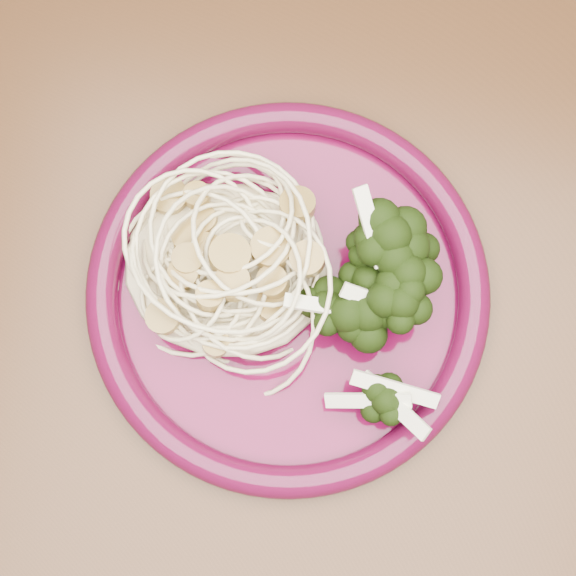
{
  "coord_description": "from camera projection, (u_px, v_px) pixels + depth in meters",
  "views": [
    {
      "loc": [
        0.13,
        -0.09,
        1.27
      ],
      "look_at": [
        0.11,
        0.02,
        0.77
      ],
      "focal_mm": 50.0,
      "sensor_mm": 36.0,
      "label": 1
    }
  ],
  "objects": [
    {
      "name": "scallop_cluster",
      "position": [
        221.0,
        250.0,
        0.48
      ],
      "size": [
        0.14,
        0.14,
        0.04
      ],
      "primitive_type": null,
      "rotation": [
        0.0,
        0.0,
        -0.17
      ],
      "color": "#A48642",
      "rests_on": "spaghetti_pile"
    },
    {
      "name": "onion_garnish",
      "position": [
        372.0,
        304.0,
        0.47
      ],
      "size": [
        0.07,
        0.1,
        0.05
      ],
      "primitive_type": null,
      "rotation": [
        0.0,
        0.0,
        -0.17
      ],
      "color": "#F4F0CD",
      "rests_on": "broccoli_pile"
    },
    {
      "name": "spaghetti_pile",
      "position": [
        226.0,
        265.0,
        0.52
      ],
      "size": [
        0.15,
        0.14,
        0.03
      ],
      "primitive_type": "ellipsoid",
      "rotation": [
        0.0,
        0.0,
        -0.17
      ],
      "color": "beige",
      "rests_on": "dinner_plate"
    },
    {
      "name": "dinner_plate",
      "position": [
        288.0,
        291.0,
        0.52
      ],
      "size": [
        0.31,
        0.31,
        0.02
      ],
      "rotation": [
        0.0,
        0.0,
        -0.17
      ],
      "color": "#4E0626",
      "rests_on": "dining_table"
    },
    {
      "name": "broccoli_pile",
      "position": [
        367.0,
        313.0,
        0.5
      ],
      "size": [
        0.11,
        0.15,
        0.05
      ],
      "primitive_type": "ellipsoid",
      "rotation": [
        0.0,
        0.0,
        -0.17
      ],
      "color": "black",
      "rests_on": "dinner_plate"
    },
    {
      "name": "dining_table",
      "position": [
        150.0,
        323.0,
        0.63
      ],
      "size": [
        1.2,
        0.8,
        0.75
      ],
      "color": "#472814",
      "rests_on": "ground"
    }
  ]
}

